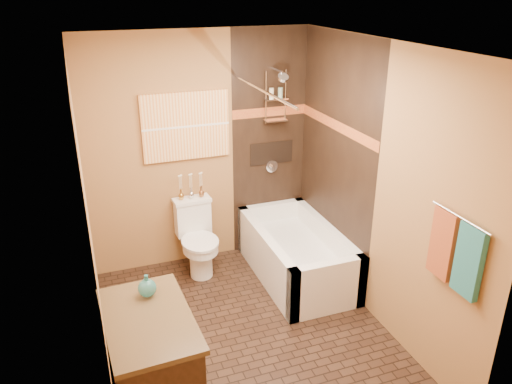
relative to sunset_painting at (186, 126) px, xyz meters
name	(u,v)px	position (x,y,z in m)	size (l,w,h in m)	color
floor	(249,335)	(0.15, -1.48, -1.55)	(3.00, 3.00, 0.00)	black
wall_left	(91,232)	(-1.05, -1.48, -0.30)	(0.02, 3.00, 2.50)	olive
wall_right	(377,188)	(1.35, -1.48, -0.30)	(0.02, 3.00, 2.50)	olive
wall_back	(201,152)	(0.15, 0.02, -0.30)	(2.40, 0.02, 2.50)	olive
wall_front	(340,318)	(0.15, -2.98, -0.30)	(2.40, 0.02, 2.50)	olive
ceiling	(247,45)	(0.15, -1.48, 0.95)	(3.00, 3.00, 0.00)	silver
alcove_tile_back	(269,145)	(0.92, 0.01, -0.30)	(0.85, 0.01, 2.50)	black
alcove_tile_right	(335,161)	(1.34, -0.73, -0.30)	(0.01, 1.50, 2.50)	black
mosaic_band_back	(270,112)	(0.92, 0.00, 0.07)	(0.85, 0.01, 0.10)	maroon
mosaic_band_right	(336,125)	(1.33, -0.73, 0.07)	(0.01, 1.50, 0.10)	maroon
alcove_niche	(271,153)	(0.95, 0.01, -0.40)	(0.50, 0.01, 0.25)	black
shower_fixtures	(276,109)	(0.95, -0.10, 0.12)	(0.24, 0.33, 1.16)	silver
curtain_rod	(262,90)	(0.55, -0.73, 0.47)	(0.03, 0.03, 1.55)	silver
towel_bar	(461,217)	(1.30, -2.53, -0.10)	(0.02, 0.02, 0.55)	silver
towel_teal	(469,261)	(1.31, -2.66, -0.37)	(0.05, 0.22, 0.52)	#1F686A
towel_rust	(443,244)	(1.31, -2.40, -0.37)	(0.05, 0.22, 0.52)	#95381B
sunset_painting	(186,126)	(0.00, 0.00, 0.00)	(0.90, 0.04, 0.70)	orange
vanity_mirror	(93,236)	(-1.04, -2.04, -0.05)	(0.01, 1.00, 0.90)	white
bathtub	(296,257)	(0.95, -0.73, -1.33)	(0.80, 1.50, 0.55)	white
toilet	(197,238)	(0.00, -0.26, -1.16)	(0.40, 0.59, 0.78)	white
vanity	(151,366)	(-0.78, -2.04, -1.13)	(0.61, 0.96, 0.83)	black
teal_bottle	(147,286)	(-0.73, -1.80, -0.63)	(0.13, 0.13, 0.21)	#25706C
bud_vases	(191,186)	(0.00, -0.09, -0.62)	(0.28, 0.06, 0.27)	#B9893A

